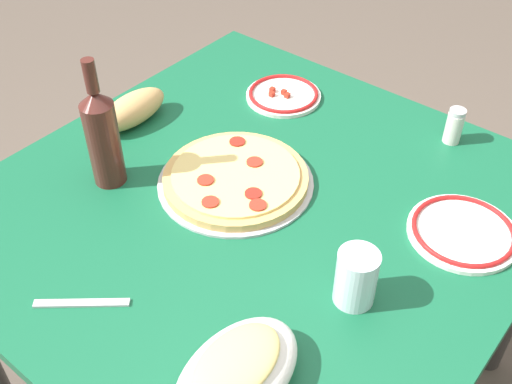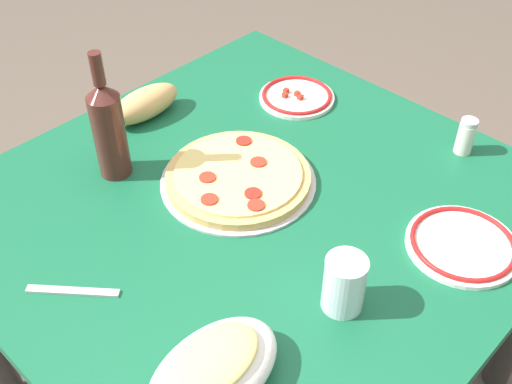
{
  "view_description": "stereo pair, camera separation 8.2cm",
  "coord_description": "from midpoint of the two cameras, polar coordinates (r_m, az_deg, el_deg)",
  "views": [
    {
      "loc": [
        -0.75,
        -0.61,
        1.59
      ],
      "look_at": [
        0.0,
        0.0,
        0.74
      ],
      "focal_mm": 43.81,
      "sensor_mm": 36.0,
      "label": 1
    },
    {
      "loc": [
        -0.69,
        -0.67,
        1.59
      ],
      "look_at": [
        0.0,
        0.0,
        0.74
      ],
      "focal_mm": 43.81,
      "sensor_mm": 36.0,
      "label": 2
    }
  ],
  "objects": [
    {
      "name": "side_plate_near",
      "position": [
        1.29,
        16.65,
        -3.52
      ],
      "size": [
        0.22,
        0.22,
        0.02
      ],
      "color": "white",
      "rests_on": "dining_table"
    },
    {
      "name": "baked_pasta_dish",
      "position": [
        1.0,
        -4.19,
        -16.1
      ],
      "size": [
        0.24,
        0.15,
        0.08
      ],
      "color": "white",
      "rests_on": "dining_table"
    },
    {
      "name": "dining_table",
      "position": [
        1.38,
        -1.71,
        -4.41
      ],
      "size": [
        1.11,
        1.07,
        0.71
      ],
      "color": "#145938",
      "rests_on": "ground"
    },
    {
      "name": "fork_left",
      "position": [
        1.18,
        -17.61,
        -9.71
      ],
      "size": [
        0.12,
        0.14,
        0.0
      ],
      "primitive_type": "cube",
      "rotation": [
        0.0,
        0.0,
        2.27
      ],
      "color": "#B7B7BC",
      "rests_on": "dining_table"
    },
    {
      "name": "bread_loaf",
      "position": [
        1.55,
        -12.7,
        7.34
      ],
      "size": [
        0.19,
        0.08,
        0.07
      ],
      "primitive_type": "ellipsoid",
      "color": "tan",
      "rests_on": "dining_table"
    },
    {
      "name": "pepperoni_pizza",
      "position": [
        1.35,
        -3.63,
        1.19
      ],
      "size": [
        0.34,
        0.34,
        0.03
      ],
      "color": "#B7B7BC",
      "rests_on": "dining_table"
    },
    {
      "name": "spice_shaker",
      "position": [
        1.5,
        16.17,
        5.78
      ],
      "size": [
        0.04,
        0.04,
        0.09
      ],
      "color": "silver",
      "rests_on": "dining_table"
    },
    {
      "name": "side_plate_far",
      "position": [
        1.62,
        1.04,
        8.84
      ],
      "size": [
        0.19,
        0.19,
        0.02
      ],
      "color": "white",
      "rests_on": "dining_table"
    },
    {
      "name": "wine_bottle",
      "position": [
        1.34,
        -15.58,
        4.94
      ],
      "size": [
        0.07,
        0.07,
        0.29
      ],
      "color": "#471E19",
      "rests_on": "dining_table"
    },
    {
      "name": "water_glass",
      "position": [
        1.1,
        7.0,
        -7.83
      ],
      "size": [
        0.07,
        0.07,
        0.11
      ],
      "primitive_type": "cylinder",
      "color": "silver",
      "rests_on": "dining_table"
    }
  ]
}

